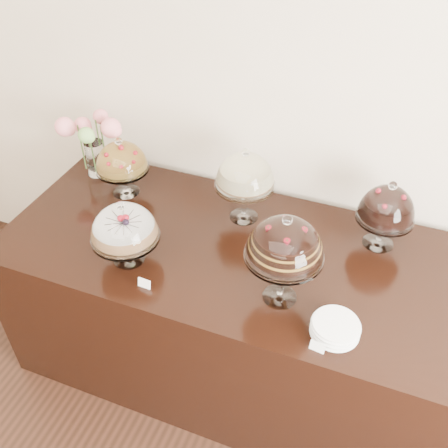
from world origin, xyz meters
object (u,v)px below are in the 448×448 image
(cake_stand_sugar_sponge, at_px, (124,226))
(cake_stand_dark_choco, at_px, (387,207))
(display_counter, at_px, (227,308))
(plate_stack, at_px, (335,328))
(cake_stand_cheesecake, at_px, (245,174))
(cake_stand_fruit_tart, at_px, (121,159))
(cake_stand_choco_layer, at_px, (285,243))
(flower_vase, at_px, (92,138))

(cake_stand_sugar_sponge, distance_m, cake_stand_dark_choco, 1.19)
(cake_stand_dark_choco, bearing_deg, display_counter, -156.90)
(plate_stack, bearing_deg, display_counter, 150.63)
(cake_stand_sugar_sponge, height_order, cake_stand_cheesecake, cake_stand_cheesecake)
(display_counter, xyz_separation_m, cake_stand_fruit_tart, (-0.68, 0.22, 0.66))
(cake_stand_dark_choco, bearing_deg, cake_stand_choco_layer, -124.58)
(cake_stand_dark_choco, bearing_deg, cake_stand_fruit_tart, -177.11)
(cake_stand_sugar_sponge, bearing_deg, flower_vase, 132.86)
(flower_vase, distance_m, plate_stack, 1.64)
(cake_stand_choco_layer, bearing_deg, display_counter, 145.75)
(cake_stand_sugar_sponge, height_order, cake_stand_fruit_tart, cake_stand_fruit_tart)
(display_counter, height_order, plate_stack, plate_stack)
(cake_stand_dark_choco, relative_size, flower_vase, 0.97)
(cake_stand_choco_layer, distance_m, cake_stand_fruit_tart, 1.10)
(cake_stand_sugar_sponge, distance_m, flower_vase, 0.76)
(cake_stand_fruit_tart, height_order, flower_vase, flower_vase)
(display_counter, relative_size, cake_stand_cheesecake, 5.43)
(cake_stand_choco_layer, bearing_deg, cake_stand_cheesecake, 125.14)
(flower_vase, bearing_deg, cake_stand_sugar_sponge, -47.14)
(cake_stand_sugar_sponge, distance_m, plate_stack, 1.00)
(display_counter, relative_size, plate_stack, 11.47)
(cake_stand_choco_layer, relative_size, cake_stand_dark_choco, 1.24)
(cake_stand_choco_layer, relative_size, cake_stand_fruit_tart, 1.32)
(cake_stand_dark_choco, xyz_separation_m, flower_vase, (-1.58, 0.03, 0.01))
(cake_stand_cheesecake, relative_size, plate_stack, 2.11)
(display_counter, distance_m, flower_vase, 1.18)
(cake_stand_sugar_sponge, distance_m, cake_stand_fruit_tart, 0.54)
(display_counter, distance_m, cake_stand_dark_choco, 0.99)
(cake_stand_sugar_sponge, xyz_separation_m, cake_stand_choco_layer, (0.72, 0.03, 0.11))
(cake_stand_sugar_sponge, bearing_deg, cake_stand_fruit_tart, 121.22)
(cake_stand_dark_choco, bearing_deg, flower_vase, 179.06)
(cake_stand_choco_layer, xyz_separation_m, flower_vase, (-1.24, 0.53, -0.08))
(cake_stand_cheesecake, bearing_deg, display_counter, -88.92)
(cake_stand_choco_layer, height_order, plate_stack, cake_stand_choco_layer)
(cake_stand_sugar_sponge, relative_size, cake_stand_dark_choco, 0.92)
(cake_stand_sugar_sponge, bearing_deg, plate_stack, -4.81)
(display_counter, distance_m, plate_stack, 0.82)
(cake_stand_cheesecake, xyz_separation_m, cake_stand_fruit_tart, (-0.67, -0.03, -0.06))
(cake_stand_cheesecake, bearing_deg, cake_stand_choco_layer, -54.86)
(plate_stack, bearing_deg, flower_vase, 156.91)
(display_counter, bearing_deg, cake_stand_sugar_sponge, -148.60)
(cake_stand_fruit_tart, distance_m, flower_vase, 0.26)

